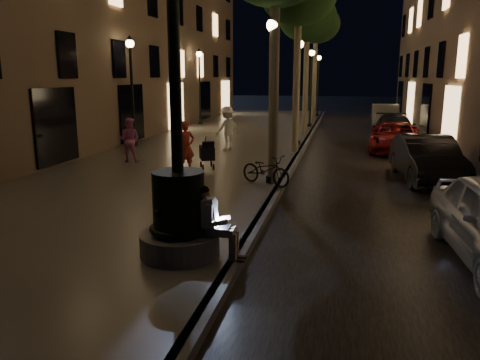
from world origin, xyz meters
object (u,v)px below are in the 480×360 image
(tree_far, at_px, (316,25))
(seated_man_laptop, at_px, (213,220))
(lamp_left_b, at_px, (131,77))
(pedestrian_white, at_px, (227,128))
(car_second, at_px, (427,159))
(lamp_left_c, at_px, (199,77))
(car_rear, at_px, (395,128))
(pedestrian_red, at_px, (186,147))
(stroller, at_px, (207,153))
(car_fifth, at_px, (385,116))
(lamp_curb_b, at_px, (299,77))
(bicycle, at_px, (266,170))
(fountain_lamppost, at_px, (179,199))
(lamp_curb_d, at_px, (318,77))
(tree_third, at_px, (308,19))
(pedestrian_pink, at_px, (130,140))
(lamp_curb_c, at_px, (311,77))
(lamp_curb_a, at_px, (272,78))
(car_third, at_px, (395,137))

(tree_far, bearing_deg, seated_man_laptop, -90.40)
(lamp_left_b, relative_size, pedestrian_white, 2.61)
(lamp_left_b, height_order, car_second, lamp_left_b)
(lamp_left_c, xyz_separation_m, car_rear, (11.72, -4.33, -2.56))
(pedestrian_red, bearing_deg, stroller, 11.87)
(lamp_left_c, xyz_separation_m, car_fifth, (11.71, 1.93, -2.47))
(car_fifth, bearing_deg, lamp_curb_b, -113.06)
(lamp_left_b, distance_m, bicycle, 9.77)
(lamp_left_c, bearing_deg, fountain_lamppost, -73.78)
(lamp_curb_d, height_order, car_fifth, lamp_curb_d)
(lamp_curb_d, distance_m, lamp_left_c, 10.70)
(car_rear, bearing_deg, tree_third, 175.98)
(lamp_left_c, xyz_separation_m, pedestrian_pink, (1.51, -13.63, -2.23))
(fountain_lamppost, xyz_separation_m, car_rear, (5.32, 17.67, -0.54))
(lamp_left_c, height_order, bicycle, lamp_left_c)
(car_second, xyz_separation_m, car_rear, (-0.03, 9.57, -0.05))
(car_second, distance_m, pedestrian_white, 8.34)
(bicycle, bearing_deg, tree_third, 28.83)
(fountain_lamppost, bearing_deg, pedestrian_white, 99.87)
(stroller, relative_size, bicycle, 0.64)
(fountain_lamppost, height_order, lamp_left_c, fountain_lamppost)
(lamp_curb_b, relative_size, lamp_curb_d, 1.00)
(lamp_left_b, height_order, pedestrian_pink, lamp_left_b)
(stroller, bearing_deg, lamp_curb_d, 60.17)
(car_second, bearing_deg, lamp_left_b, 156.31)
(lamp_curb_d, xyz_separation_m, pedestrian_pink, (-5.59, -21.63, -2.23))
(fountain_lamppost, xyz_separation_m, pedestrian_red, (-2.22, 6.92, -0.18))
(lamp_curb_c, bearing_deg, lamp_curb_d, 90.00)
(stroller, xyz_separation_m, pedestrian_red, (-0.48, -0.75, 0.29))
(pedestrian_pink, bearing_deg, tree_third, -121.68)
(pedestrian_white, bearing_deg, car_rear, 168.20)
(tree_far, xyz_separation_m, car_fifth, (4.53, -0.07, -5.67))
(pedestrian_white, height_order, bicycle, pedestrian_white)
(lamp_left_c, bearing_deg, car_rear, -20.27)
(seated_man_laptop, xyz_separation_m, car_fifth, (4.70, 23.93, -0.12))
(lamp_left_c, distance_m, car_fifth, 12.13)
(seated_man_laptop, bearing_deg, bicycle, 90.11)
(seated_man_laptop, relative_size, car_fifth, 0.27)
(lamp_left_b, bearing_deg, lamp_curb_a, -40.20)
(stroller, bearing_deg, car_fifth, 42.95)
(pedestrian_red, bearing_deg, seated_man_laptop, -113.05)
(car_third, distance_m, pedestrian_red, 10.22)
(car_rear, xyz_separation_m, bicycle, (-4.72, -11.98, -0.03))
(lamp_left_c, relative_size, pedestrian_pink, 2.98)
(car_fifth, bearing_deg, pedestrian_pink, -121.38)
(tree_third, xyz_separation_m, car_second, (4.65, -9.90, -5.41))
(lamp_curb_c, relative_size, pedestrian_pink, 2.98)
(car_second, height_order, car_third, car_second)
(lamp_left_c, xyz_separation_m, bicycle, (7.00, -16.31, -2.59))
(lamp_curb_d, bearing_deg, car_third, -74.83)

